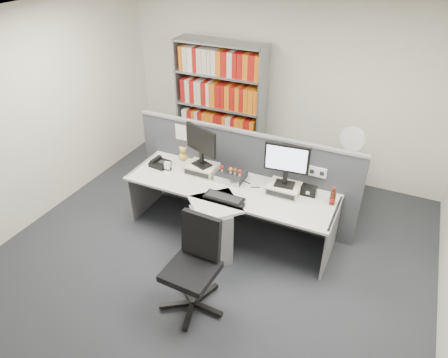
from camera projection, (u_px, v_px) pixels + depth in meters
The scene contains 21 objects.
ground at pixel (200, 273), 4.72m from camera, with size 5.50×5.50×0.00m, color #32343B.
room_shell at pixel (194, 133), 3.77m from camera, with size 5.04×5.54×2.72m.
partition at pixel (244, 175), 5.33m from camera, with size 3.00×0.08×1.27m.
desk at pixel (222, 214), 4.94m from camera, with size 2.60×1.20×0.72m.
monitor_riser_left at pixel (202, 168), 5.23m from camera, with size 0.38×0.31×0.10m.
monitor_riser_right at pixel (284, 188), 4.83m from camera, with size 0.38×0.31×0.10m.
monitor_left at pixel (201, 143), 5.04m from camera, with size 0.49×0.23×0.52m.
monitor_right at pixel (287, 162), 4.64m from camera, with size 0.52×0.19×0.53m.
desktop_pc at pixel (231, 176), 5.09m from camera, with size 0.33×0.30×0.09m.
figurines at pixel (232, 170), 5.02m from camera, with size 0.29×0.05×0.09m.
keyboard at pixel (224, 198), 4.73m from camera, with size 0.48×0.19×0.03m.
mouse at pixel (242, 205), 4.60m from camera, with size 0.07×0.11×0.04m, color black.
desk_phone at pixel (160, 163), 5.37m from camera, with size 0.25×0.23×0.10m.
desk_calendar at pixel (168, 166), 5.28m from camera, with size 0.09×0.07×0.11m.
plush_toy at pixel (183, 155), 5.24m from camera, with size 0.12×0.12×0.21m.
speaker at pixel (309, 191), 4.78m from camera, with size 0.18×0.10×0.12m, color black.
cola_bottle at pixel (333, 198), 4.61m from camera, with size 0.07×0.07×0.23m.
shelving_unit at pixel (221, 108), 6.40m from camera, with size 1.41×0.40×2.00m.
filing_cabinet at pixel (344, 187), 5.63m from camera, with size 0.45×0.61×0.70m.
desk_fan at pixel (352, 141), 5.26m from camera, with size 0.33×0.20×0.56m.
office_chair at pixel (195, 263), 4.09m from camera, with size 0.66×0.68×1.03m.
Camera 1 is at (1.70, -2.98, 3.44)m, focal length 32.75 mm.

